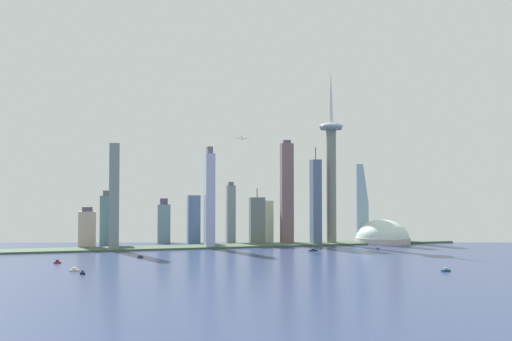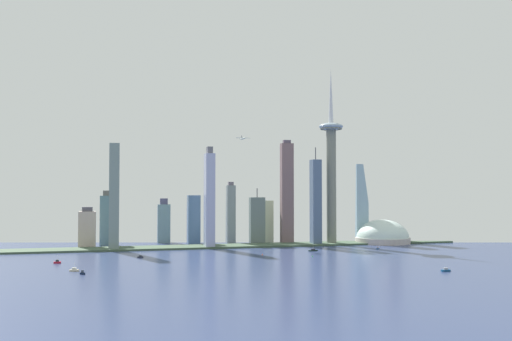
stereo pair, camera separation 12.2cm
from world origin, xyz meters
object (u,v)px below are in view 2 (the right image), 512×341
object	(u,v)px
stadium_dome	(383,238)
skyscraper_8	(360,202)
boat_2	(140,257)
skyscraper_12	(164,222)
observation_tower	(331,162)
airplane	(243,138)
skyscraper_1	(316,202)
boat_6	(57,262)
skyscraper_3	(114,197)
skyscraper_10	(355,213)
skyscraper_2	(194,219)
boat_1	(446,270)
skyscraper_13	(87,229)
boat_0	(82,273)
channel_buoy_0	(262,254)
skyscraper_4	(257,221)
skyscraper_11	(209,199)
skyscraper_7	(287,193)
boat_4	(74,270)
skyscraper_9	(392,206)
channel_buoy_1	(312,256)
boat_5	(313,250)
skyscraper_5	(107,219)
skyscraper_0	(231,213)
skyscraper_6	(266,221)

from	to	relation	value
stadium_dome	skyscraper_8	bearing A→B (deg)	138.63
boat_2	skyscraper_12	bearing A→B (deg)	75.01
observation_tower	boat_2	bearing A→B (deg)	-160.90
skyscraper_8	airplane	bearing A→B (deg)	173.17
skyscraper_1	boat_6	xyz separation A→B (m)	(-406.05, -145.01, -71.57)
boat_2	boat_6	xyz separation A→B (m)	(-106.05, -36.95, 0.65)
skyscraper_3	skyscraper_10	size ratio (longest dim) A/B	1.63
skyscraper_8	skyscraper_12	size ratio (longest dim) A/B	1.87
skyscraper_2	boat_1	distance (m)	474.56
skyscraper_8	skyscraper_13	size ratio (longest dim) A/B	2.23
boat_6	boat_1	bearing A→B (deg)	149.64
boat_0	channel_buoy_0	xyz separation A→B (m)	(242.07, 129.81, -0.39)
skyscraper_4	skyscraper_11	size ratio (longest dim) A/B	0.59
skyscraper_7	skyscraper_10	distance (m)	191.04
skyscraper_2	skyscraper_4	world-z (taller)	skyscraper_4
skyscraper_12	boat_6	xyz separation A→B (m)	(-156.21, -256.90, -34.62)
boat_4	airplane	bearing A→B (deg)	-119.48
skyscraper_2	skyscraper_12	distance (m)	60.07
skyscraper_8	skyscraper_9	distance (m)	59.87
skyscraper_11	channel_buoy_0	world-z (taller)	skyscraper_11
skyscraper_4	skyscraper_13	world-z (taller)	skyscraper_4
channel_buoy_1	boat_4	bearing A→B (deg)	-168.34
observation_tower	boat_5	world-z (taller)	observation_tower
stadium_dome	skyscraper_4	world-z (taller)	skyscraper_4
stadium_dome	airplane	bearing A→B (deg)	167.73
observation_tower	boat_5	size ratio (longest dim) A/B	19.54
skyscraper_1	skyscraper_11	size ratio (longest dim) A/B	1.02
observation_tower	skyscraper_13	size ratio (longest dim) A/B	4.63
boat_1	boat_4	distance (m)	429.94
boat_5	airplane	world-z (taller)	airplane
skyscraper_2	channel_buoy_1	world-z (taller)	skyscraper_2
observation_tower	skyscraper_5	world-z (taller)	observation_tower
skyscraper_12	channel_buoy_1	world-z (taller)	skyscraper_12
boat_2	boat_0	bearing A→B (deg)	-117.98
skyscraper_0	boat_1	size ratio (longest dim) A/B	9.62
skyscraper_4	skyscraper_5	size ratio (longest dim) A/B	1.04
skyscraper_11	boat_4	distance (m)	303.24
skyscraper_2	skyscraper_9	xyz separation A→B (m)	(355.08, -56.80, 23.49)
boat_5	skyscraper_11	bearing A→B (deg)	-47.43
boat_5	channel_buoy_0	xyz separation A→B (m)	(-89.74, -32.46, 0.02)
skyscraper_1	channel_buoy_0	size ratio (longest dim) A/B	62.78
skyscraper_0	skyscraper_12	bearing A→B (deg)	162.57
skyscraper_0	boat_2	size ratio (longest dim) A/B	12.90
skyscraper_7	channel_buoy_1	distance (m)	212.43
skyscraper_3	skyscraper_10	distance (m)	477.72
boat_5	boat_4	bearing A→B (deg)	3.72
boat_6	channel_buoy_1	size ratio (longest dim) A/B	5.20
skyscraper_6	skyscraper_11	distance (m)	141.50
channel_buoy_1	skyscraper_7	bearing A→B (deg)	83.37
skyscraper_7	boat_4	size ratio (longest dim) A/B	16.32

